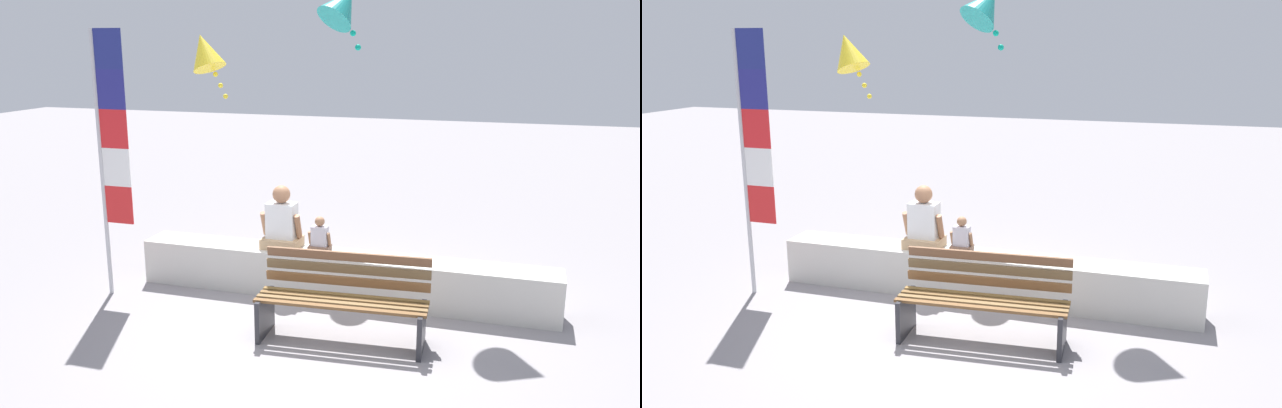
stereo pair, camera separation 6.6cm
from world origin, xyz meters
TOP-DOWN VIEW (x-y plane):
  - ground_plane at (0.00, 0.00)m, footprint 40.00×40.00m
  - seawall_ledge at (0.00, 0.92)m, footprint 5.10×0.51m
  - park_bench at (0.33, -0.18)m, footprint 1.80×0.73m
  - person_adult at (-0.77, 0.97)m, footprint 0.51×0.38m
  - person_child at (-0.28, 0.97)m, footprint 0.28×0.21m
  - flag_banner at (-2.62, 0.21)m, footprint 0.41×0.05m
  - kite_teal at (-0.39, 2.36)m, footprint 0.82×0.87m
  - kite_yellow at (-2.84, 3.15)m, footprint 0.85×0.79m

SIDE VIEW (x-z plane):
  - ground_plane at x=0.00m, z-range 0.00..0.00m
  - seawall_ledge at x=0.00m, z-range 0.00..0.55m
  - park_bench at x=0.33m, z-range -0.02..0.87m
  - person_child at x=-0.28m, z-range 0.51..0.94m
  - person_adult at x=-0.77m, z-range 0.47..1.25m
  - flag_banner at x=-2.62m, z-range 0.28..3.47m
  - kite_yellow at x=-2.84m, z-range 2.33..3.44m
  - kite_teal at x=-0.39m, z-range 3.03..3.96m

